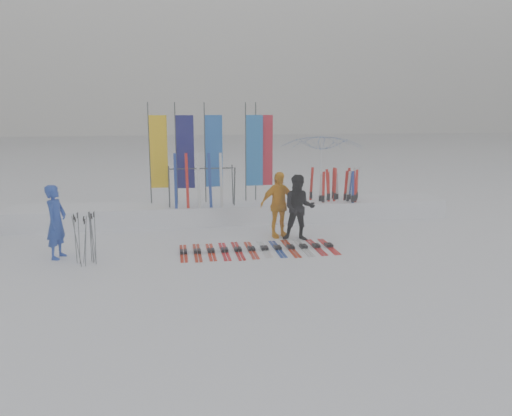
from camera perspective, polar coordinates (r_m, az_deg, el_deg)
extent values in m
plane|color=white|center=(11.94, 0.33, -6.22)|extent=(120.00, 120.00, 0.00)
cube|color=white|center=(16.28, -2.45, -0.41)|extent=(14.00, 1.60, 0.60)
imported|color=#1B399E|center=(12.99, -21.87, -1.48)|extent=(0.59, 0.75, 1.81)
imported|color=black|center=(13.77, 4.93, 0.02)|extent=(1.03, 0.88, 1.83)
imported|color=#F9A410|center=(14.09, 2.56, 0.39)|extent=(1.18, 0.71, 1.87)
imported|color=white|center=(18.43, 7.43, 4.28)|extent=(3.86, 3.90, 2.77)
cube|color=red|center=(12.76, -8.29, -5.03)|extent=(0.17, 1.56, 0.07)
cube|color=#B0240E|center=(12.77, -6.73, -4.97)|extent=(0.17, 1.63, 0.07)
cube|color=red|center=(12.79, -5.17, -4.92)|extent=(0.17, 1.57, 0.07)
cube|color=red|center=(12.82, -3.62, -4.85)|extent=(0.17, 1.65, 0.07)
cube|color=#AF0E0F|center=(12.86, -2.08, -4.79)|extent=(0.17, 1.70, 0.07)
cube|color=red|center=(12.91, -0.55, -4.72)|extent=(0.17, 1.61, 0.07)
cube|color=silver|center=(12.96, 0.97, -4.65)|extent=(0.17, 1.56, 0.07)
cube|color=navy|center=(13.03, 2.48, -4.58)|extent=(0.17, 1.59, 0.07)
cube|color=#AF240E|center=(13.10, 3.96, -4.50)|extent=(0.17, 1.70, 0.07)
cube|color=#BABCC1|center=(13.19, 5.43, -4.43)|extent=(0.17, 1.69, 0.07)
cube|color=#AE0D10|center=(13.28, 6.88, -4.35)|extent=(0.17, 1.58, 0.07)
cube|color=red|center=(13.38, 8.31, -4.27)|extent=(0.17, 1.57, 0.07)
cylinder|color=#595B60|center=(12.20, -18.13, -3.37)|extent=(0.08, 0.07, 1.25)
cylinder|color=#595B60|center=(12.46, -18.39, -3.12)|extent=(0.04, 0.07, 1.23)
cylinder|color=#595B60|center=(12.52, -19.96, -3.28)|extent=(0.05, 0.15, 1.17)
cylinder|color=#595B60|center=(12.35, -18.95, -3.45)|extent=(0.16, 0.06, 1.16)
cylinder|color=#595B60|center=(12.15, -18.88, -3.74)|extent=(0.10, 0.03, 1.14)
cylinder|color=#595B60|center=(12.46, -18.30, -3.17)|extent=(0.09, 0.10, 1.21)
cylinder|color=#595B60|center=(12.16, -19.81, -3.61)|extent=(0.16, 0.05, 1.20)
cylinder|color=#595B60|center=(12.35, -18.25, -3.42)|extent=(0.02, 0.07, 1.16)
cylinder|color=#595B60|center=(12.69, -17.91, -2.96)|extent=(0.05, 0.03, 1.18)
cylinder|color=#595B60|center=(12.34, -19.57, -3.28)|extent=(0.05, 0.08, 1.26)
cylinder|color=#383A3F|center=(16.24, -12.07, 6.10)|extent=(0.04, 0.04, 3.20)
cube|color=yellow|center=(16.22, -11.05, 6.31)|extent=(0.55, 0.03, 2.30)
cylinder|color=#383A3F|center=(15.99, -9.12, 6.13)|extent=(0.04, 0.04, 3.20)
cube|color=#0C0D56|center=(15.99, -8.08, 6.34)|extent=(0.55, 0.03, 2.30)
cylinder|color=#383A3F|center=(16.22, -5.85, 6.28)|extent=(0.04, 0.04, 3.20)
cube|color=blue|center=(16.23, -4.82, 6.48)|extent=(0.55, 0.03, 2.30)
cylinder|color=#383A3F|center=(16.35, -1.18, 6.38)|extent=(0.04, 0.04, 3.20)
cube|color=blue|center=(16.39, -0.17, 6.57)|extent=(0.55, 0.03, 2.30)
cylinder|color=#383A3F|center=(16.45, -0.03, 6.41)|extent=(0.04, 0.04, 3.20)
cube|color=#AE1224|center=(16.49, 0.97, 6.59)|extent=(0.55, 0.03, 2.30)
cylinder|color=#383A3F|center=(15.35, -9.90, 2.23)|extent=(0.04, 0.30, 1.23)
cylinder|color=#383A3F|center=(15.85, -9.90, 2.51)|extent=(0.04, 0.30, 1.23)
cylinder|color=#383A3F|center=(15.47, -2.47, 2.45)|extent=(0.04, 0.30, 1.23)
cylinder|color=#383A3F|center=(15.96, -2.69, 2.72)|extent=(0.04, 0.30, 1.23)
cylinder|color=#383A3F|center=(15.55, -6.27, 4.51)|extent=(2.00, 0.04, 0.04)
cube|color=red|center=(16.57, 11.23, 1.39)|extent=(0.09, 0.03, 1.63)
cube|color=red|center=(16.63, 8.96, 1.61)|extent=(0.09, 0.04, 1.68)
cube|color=red|center=(16.76, 6.30, 1.77)|extent=(0.09, 0.02, 1.69)
cube|color=navy|center=(17.07, 10.63, 1.45)|extent=(0.09, 0.03, 1.48)
cube|color=silver|center=(16.62, 10.41, 1.43)|extent=(0.09, 0.04, 1.62)
cube|color=red|center=(17.02, 8.30, 1.56)|extent=(0.09, 0.05, 1.52)
cube|color=silver|center=(17.23, 11.19, 1.80)|extent=(0.09, 0.05, 1.65)
cube|color=silver|center=(17.01, 9.27, 1.49)|extent=(0.09, 0.04, 1.49)
cube|color=red|center=(16.85, 11.36, 1.58)|extent=(0.09, 0.04, 1.64)
cube|color=red|center=(17.10, 8.81, 1.82)|extent=(0.09, 0.03, 1.65)
cube|color=silver|center=(17.09, 11.43, 1.76)|extent=(0.09, 0.02, 1.67)
cube|color=red|center=(16.85, 10.14, 1.53)|extent=(0.09, 0.03, 1.59)
cube|color=red|center=(16.89, 10.40, 1.71)|extent=(0.09, 0.04, 1.69)
cube|color=red|center=(16.32, 7.69, 1.34)|extent=(0.09, 0.03, 1.61)
cube|color=navy|center=(16.40, 11.00, 1.33)|extent=(0.09, 0.03, 1.64)
cube|color=red|center=(16.53, 8.25, 1.54)|extent=(0.09, 0.04, 1.67)
cube|color=silver|center=(16.56, 7.36, 1.34)|extent=(0.09, 0.04, 1.53)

